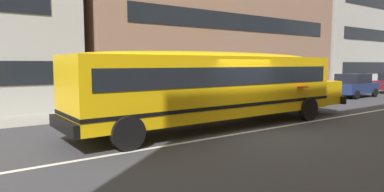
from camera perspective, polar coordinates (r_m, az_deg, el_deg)
ground_plane at (r=11.79m, az=9.71°, el=-6.05°), size 400.00×400.00×0.00m
sidewalk_far at (r=17.45m, az=-7.11°, el=-2.22°), size 120.00×3.00×0.01m
lane_centreline at (r=11.79m, az=9.71°, el=-6.04°), size 110.00×0.16×0.01m
school_bus at (r=12.47m, az=4.66°, el=2.30°), size 12.45×2.94×2.78m
parked_car_dark_blue_mid_block at (r=25.95m, az=25.81°, el=1.68°), size 3.95×1.98×1.64m
apartment_block_far_centre at (r=27.45m, az=1.64°, el=14.57°), size 20.64×9.83×13.30m
apartment_block_far_right at (r=41.91m, az=24.06°, el=10.99°), size 17.11×9.16×13.30m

